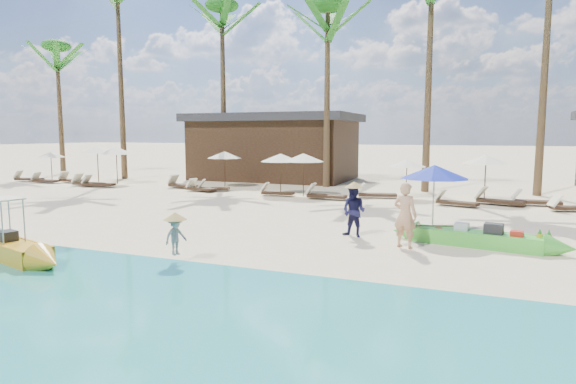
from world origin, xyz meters
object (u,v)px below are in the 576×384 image
at_px(green_canoe, 477,238).
at_px(blue_umbrella, 434,172).
at_px(tourist, 405,215).
at_px(yellow_canoe, 4,247).

relative_size(green_canoe, blue_umbrella, 2.45).
bearing_deg(blue_umbrella, tourist, -107.37).
height_order(yellow_canoe, blue_umbrella, blue_umbrella).
relative_size(yellow_canoe, tourist, 3.19).
bearing_deg(tourist, green_canoe, -138.36).
height_order(green_canoe, blue_umbrella, blue_umbrella).
bearing_deg(green_canoe, blue_umbrella, 153.32).
xyz_separation_m(green_canoe, yellow_canoe, (-10.86, -5.53, 0.02)).
xyz_separation_m(tourist, blue_umbrella, (0.56, 1.77, 1.04)).
distance_m(yellow_canoe, tourist, 10.21).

